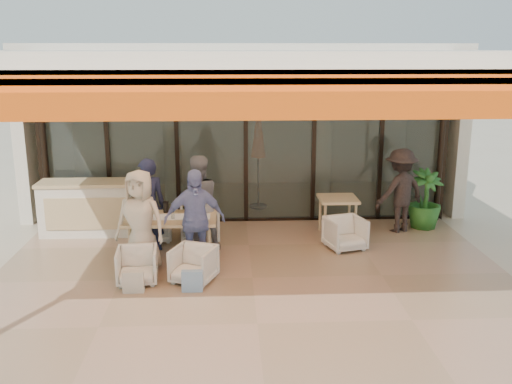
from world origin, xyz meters
TOP-DOWN VIEW (x-y plane):
  - ground at (0.00, 0.00)m, footprint 70.00×70.00m
  - terrace_floor at (0.00, 0.00)m, footprint 8.00×6.00m
  - terrace_structure at (0.00, -0.26)m, footprint 8.00×6.00m
  - glass_storefront at (0.00, 3.00)m, footprint 8.08×0.10m
  - interior_block at (0.01, 5.31)m, footprint 9.05×3.62m
  - host_counter at (-2.94, 2.30)m, footprint 1.85×0.65m
  - dining_table at (-1.31, 0.90)m, footprint 1.50×0.90m
  - chair_far_left at (-1.73, 1.84)m, footprint 0.69×0.66m
  - chair_far_right at (-0.89, 1.84)m, footprint 0.74×0.71m
  - chair_near_left at (-1.73, -0.06)m, footprint 0.63×0.60m
  - chair_near_right at (-0.89, -0.06)m, footprint 0.76×0.74m
  - diner_navy at (-1.73, 1.34)m, footprint 0.69×0.55m
  - diner_grey at (-0.89, 1.34)m, footprint 0.99×0.88m
  - diner_cream at (-1.73, 0.44)m, footprint 0.91×0.72m
  - diner_periwinkle at (-0.89, 0.44)m, footprint 1.02×0.56m
  - tote_bag_cream at (-1.73, -0.46)m, footprint 0.30×0.10m
  - tote_bag_blue at (-0.89, -0.46)m, footprint 0.30×0.10m
  - side_table at (1.68, 2.01)m, footprint 0.70×0.70m
  - side_chair at (1.68, 1.26)m, footprint 0.75×0.73m
  - standing_woman at (2.90, 2.19)m, footprint 1.20×0.97m
  - potted_palm at (3.45, 2.38)m, footprint 0.77×0.77m

SIDE VIEW (x-z plane):
  - ground at x=0.00m, z-range 0.00..0.00m
  - terrace_floor at x=0.00m, z-range 0.00..0.01m
  - tote_bag_cream at x=-1.73m, z-range 0.00..0.34m
  - tote_bag_blue at x=-0.89m, z-range 0.00..0.34m
  - chair_far_left at x=-1.73m, z-range 0.00..0.59m
  - chair_near_left at x=-1.73m, z-range 0.00..0.60m
  - chair_near_right at x=-0.89m, z-range 0.00..0.61m
  - side_chair at x=1.68m, z-range 0.00..0.64m
  - chair_far_right at x=-0.89m, z-range 0.00..0.71m
  - host_counter at x=-2.94m, z-range 0.01..1.05m
  - potted_palm at x=3.45m, z-range 0.00..1.17m
  - side_table at x=1.68m, z-range 0.27..1.01m
  - dining_table at x=-1.31m, z-range 0.22..1.15m
  - standing_woman at x=2.90m, z-range 0.00..1.62m
  - diner_cream at x=-1.73m, z-range 0.00..1.63m
  - diner_periwinkle at x=-0.89m, z-range 0.00..1.64m
  - diner_navy at x=-1.73m, z-range 0.00..1.65m
  - diner_grey at x=-0.89m, z-range 0.00..1.69m
  - glass_storefront at x=0.00m, z-range 0.00..3.20m
  - interior_block at x=0.01m, z-range 0.47..3.99m
  - terrace_structure at x=0.00m, z-range 1.55..4.95m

